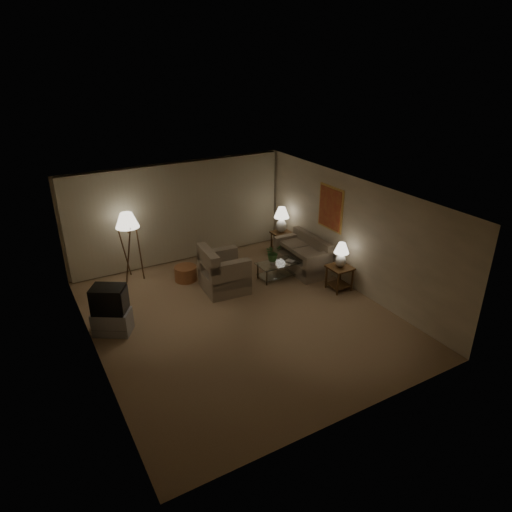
{
  "coord_description": "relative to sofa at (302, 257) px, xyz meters",
  "views": [
    {
      "loc": [
        -3.91,
        -7.57,
        5.31
      ],
      "look_at": [
        0.74,
        0.6,
        1.04
      ],
      "focal_mm": 32.0,
      "sensor_mm": 36.0,
      "label": 1
    }
  ],
  "objects": [
    {
      "name": "ground",
      "position": [
        -2.5,
        -1.25,
        -0.36
      ],
      "size": [
        7.0,
        7.0,
        0.0
      ],
      "primitive_type": "plane",
      "color": "#A27F59",
      "rests_on": "ground"
    },
    {
      "name": "room_shell",
      "position": [
        -2.48,
        0.25,
        1.39
      ],
      "size": [
        6.04,
        7.02,
        2.72
      ],
      "color": "beige",
      "rests_on": "ground"
    },
    {
      "name": "sofa",
      "position": [
        0.0,
        0.0,
        0.0
      ],
      "size": [
        1.64,
        0.87,
        0.71
      ],
      "rotation": [
        0.0,
        0.0,
        -1.59
      ],
      "color": "gray",
      "rests_on": "ground"
    },
    {
      "name": "armchair",
      "position": [
        -2.25,
        0.02,
        0.08
      ],
      "size": [
        1.2,
        1.16,
        0.88
      ],
      "rotation": [
        0.0,
        0.0,
        1.49
      ],
      "color": "gray",
      "rests_on": "ground"
    },
    {
      "name": "side_table_near",
      "position": [
        0.15,
        -1.35,
        0.06
      ],
      "size": [
        0.53,
        0.53,
        0.6
      ],
      "color": "#3D2410",
      "rests_on": "ground"
    },
    {
      "name": "side_table_far",
      "position": [
        0.15,
        1.25,
        0.05
      ],
      "size": [
        0.53,
        0.44,
        0.6
      ],
      "color": "#3D2410",
      "rests_on": "ground"
    },
    {
      "name": "table_lamp_near",
      "position": [
        0.15,
        -1.35,
        0.61
      ],
      "size": [
        0.36,
        0.36,
        0.62
      ],
      "color": "silver",
      "rests_on": "side_table_near"
    },
    {
      "name": "table_lamp_far",
      "position": [
        0.15,
        1.25,
        0.68
      ],
      "size": [
        0.43,
        0.43,
        0.74
      ],
      "color": "silver",
      "rests_on": "side_table_far"
    },
    {
      "name": "coffee_table",
      "position": [
        -0.81,
        -0.1,
        -0.08
      ],
      "size": [
        1.05,
        0.57,
        0.41
      ],
      "color": "silver",
      "rests_on": "ground"
    },
    {
      "name": "tv_cabinet",
      "position": [
        -5.05,
        -0.52,
        -0.11
      ],
      "size": [
        1.15,
        1.12,
        0.5
      ],
      "primitive_type": "cube",
      "rotation": [
        0.0,
        0.0,
        -0.56
      ],
      "color": "#959597",
      "rests_on": "ground"
    },
    {
      "name": "crt_tv",
      "position": [
        -5.05,
        -0.52,
        0.42
      ],
      "size": [
        1.06,
        1.04,
        0.55
      ],
      "primitive_type": "cube",
      "rotation": [
        0.0,
        0.0,
        -0.56
      ],
      "color": "black",
      "rests_on": "tv_cabinet"
    },
    {
      "name": "floor_lamp",
      "position": [
        -4.01,
        1.64,
        0.57
      ],
      "size": [
        0.57,
        0.57,
        1.76
      ],
      "color": "#3D2410",
      "rests_on": "ground"
    },
    {
      "name": "ottoman",
      "position": [
        -2.89,
        0.93,
        -0.17
      ],
      "size": [
        0.56,
        0.56,
        0.37
      ],
      "primitive_type": "cylinder",
      "rotation": [
        0.0,
        0.0,
        -0.01
      ],
      "color": "#975D33",
      "rests_on": "ground"
    },
    {
      "name": "vase",
      "position": [
        -0.96,
        -0.1,
        0.14
      ],
      "size": [
        0.16,
        0.16,
        0.16
      ],
      "primitive_type": "imported",
      "rotation": [
        0.0,
        0.0,
        0.05
      ],
      "color": "white",
      "rests_on": "coffee_table"
    },
    {
      "name": "flowers",
      "position": [
        -0.96,
        -0.1,
        0.43
      ],
      "size": [
        0.4,
        0.35,
        0.43
      ],
      "primitive_type": "imported",
      "rotation": [
        0.0,
        0.0,
        0.02
      ],
      "color": "#39692F",
      "rests_on": "vase"
    },
    {
      "name": "book",
      "position": [
        -0.56,
        -0.2,
        0.07
      ],
      "size": [
        0.23,
        0.26,
        0.02
      ],
      "primitive_type": "imported",
      "rotation": [
        0.0,
        0.0,
        0.41
      ],
      "color": "olive",
      "rests_on": "coffee_table"
    }
  ]
}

